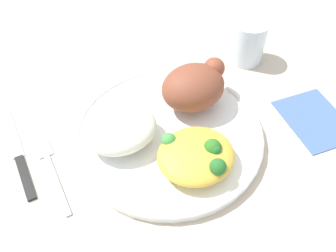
# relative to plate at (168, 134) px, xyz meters

# --- Properties ---
(ground_plane) EXTENTS (2.00, 2.00, 0.00)m
(ground_plane) POSITION_rel_plate_xyz_m (0.00, 0.00, -0.01)
(ground_plane) COLOR beige
(plate) EXTENTS (0.29, 0.29, 0.02)m
(plate) POSITION_rel_plate_xyz_m (0.00, 0.00, 0.00)
(plate) COLOR white
(plate) RESTS_ON ground_plane
(roasted_chicken) EXTENTS (0.11, 0.08, 0.07)m
(roasted_chicken) POSITION_rel_plate_xyz_m (0.06, 0.04, 0.04)
(roasted_chicken) COLOR brown
(roasted_chicken) RESTS_ON plate
(rice_pile) EXTENTS (0.11, 0.09, 0.04)m
(rice_pile) POSITION_rel_plate_xyz_m (-0.07, 0.01, 0.03)
(rice_pile) COLOR white
(rice_pile) RESTS_ON plate
(mac_cheese_with_broccoli) EXTENTS (0.11, 0.10, 0.04)m
(mac_cheese_with_broccoli) POSITION_rel_plate_xyz_m (0.01, -0.07, 0.03)
(mac_cheese_with_broccoli) COLOR gold
(mac_cheese_with_broccoli) RESTS_ON plate
(fork) EXTENTS (0.02, 0.14, 0.01)m
(fork) POSITION_rel_plate_xyz_m (-0.18, 0.02, -0.01)
(fork) COLOR #B2B2B7
(fork) RESTS_ON ground_plane
(knife) EXTENTS (0.02, 0.19, 0.01)m
(knife) POSITION_rel_plate_xyz_m (-0.21, 0.06, -0.01)
(knife) COLOR black
(knife) RESTS_ON ground_plane
(water_glass) EXTENTS (0.06, 0.06, 0.08)m
(water_glass) POSITION_rel_plate_xyz_m (0.21, 0.11, 0.03)
(water_glass) COLOR silver
(water_glass) RESTS_ON ground_plane
(napkin) EXTENTS (0.10, 0.12, 0.00)m
(napkin) POSITION_rel_plate_xyz_m (0.23, -0.07, -0.01)
(napkin) COLOR #47669E
(napkin) RESTS_ON ground_plane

